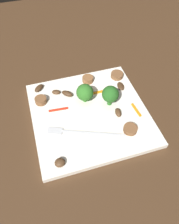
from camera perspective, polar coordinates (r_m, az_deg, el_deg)
The scene contains 18 objects.
ground_plane at distance 0.55m, azimuth 0.00°, elevation -0.86°, with size 1.40×1.40×0.00m, color #422B19.
plate at distance 0.55m, azimuth 0.00°, elevation -0.43°, with size 0.28×0.28×0.01m, color white.
fork at distance 0.51m, azimuth -2.49°, elevation -5.37°, with size 0.17×0.08×0.00m.
broccoli_floret_0 at distance 0.55m, azimuth -1.28°, elevation 5.08°, with size 0.04×0.04×0.05m.
broccoli_floret_1 at distance 0.54m, azimuth 5.44°, elevation 4.57°, with size 0.04×0.04×0.06m.
sausage_slice_0 at distance 0.57m, azimuth -12.53°, elevation 3.00°, with size 0.03×0.03×0.01m, color brown.
sausage_slice_1 at distance 0.61m, azimuth -0.44°, elevation 8.52°, with size 0.03×0.03×0.01m, color brown.
sausage_slice_2 at distance 0.63m, azimuth 7.17°, elevation 9.51°, with size 0.03×0.03×0.01m, color brown.
sausage_slice_3 at distance 0.51m, azimuth 10.57°, elevation -4.40°, with size 0.03×0.03×0.01m, color brown.
mushroom_0 at distance 0.61m, azimuth -13.02°, elevation 6.09°, with size 0.03×0.02×0.01m, color #422B19.
mushroom_1 at distance 0.58m, azimuth -5.83°, elevation 4.79°, with size 0.03×0.02×0.01m, color #422B19.
mushroom_2 at distance 0.61m, azimuth 8.12°, elevation 6.70°, with size 0.03×0.02×0.01m, color #422B19.
mushroom_3 at distance 0.59m, azimuth -8.68°, elevation 5.14°, with size 0.02×0.01×0.01m, color #4C331E.
mushroom_4 at distance 0.54m, azimuth 7.46°, elevation -0.12°, with size 0.03×0.01×0.01m, color #4C331E.
mushroom_5 at distance 0.47m, azimuth -7.71°, elevation -12.91°, with size 0.02×0.02×0.01m, color #4C331E.
pepper_strip_0 at distance 0.55m, azimuth -8.11°, elevation 0.65°, with size 0.05×0.01×0.00m, color red.
pepper_strip_1 at distance 0.56m, azimuth 12.05°, elevation 0.54°, with size 0.04×0.01×0.00m, color orange.
pepper_strip_2 at distance 0.59m, azimuth 3.49°, elevation 5.39°, with size 0.06×0.01×0.00m, color orange.
Camera 1 is at (0.10, 0.33, 0.44)m, focal length 35.13 mm.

